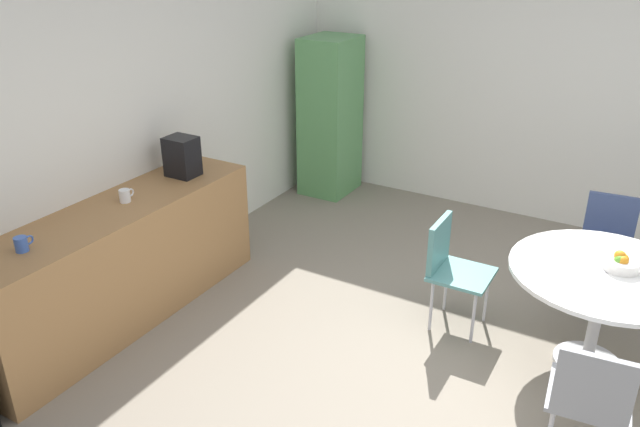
{
  "coord_description": "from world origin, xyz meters",
  "views": [
    {
      "loc": [
        -3.25,
        -0.69,
        2.73
      ],
      "look_at": [
        0.12,
        1.27,
        0.95
      ],
      "focal_mm": 35.36,
      "sensor_mm": 36.0,
      "label": 1
    }
  ],
  "objects_px": {
    "chair_navy": "(608,235)",
    "chair_gray": "(591,395)",
    "chair_teal": "(450,261)",
    "coffee_maker": "(182,157)",
    "mug_green": "(22,244)",
    "round_table": "(603,287)",
    "fruit_bowl": "(621,262)",
    "mug_red": "(125,196)",
    "mug_white": "(188,168)",
    "locker_cabinet": "(330,117)"
  },
  "relations": [
    {
      "from": "chair_gray",
      "to": "fruit_bowl",
      "type": "bearing_deg",
      "value": 1.37
    },
    {
      "from": "chair_teal",
      "to": "coffee_maker",
      "type": "distance_m",
      "value": 2.24
    },
    {
      "from": "locker_cabinet",
      "to": "round_table",
      "type": "bearing_deg",
      "value": -121.15
    },
    {
      "from": "chair_navy",
      "to": "chair_gray",
      "type": "bearing_deg",
      "value": -174.7
    },
    {
      "from": "locker_cabinet",
      "to": "round_table",
      "type": "relative_size",
      "value": 1.41
    },
    {
      "from": "locker_cabinet",
      "to": "coffee_maker",
      "type": "xyz_separation_m",
      "value": [
        -2.24,
        0.1,
        0.21
      ]
    },
    {
      "from": "chair_teal",
      "to": "mug_red",
      "type": "bearing_deg",
      "value": 115.05
    },
    {
      "from": "mug_red",
      "to": "fruit_bowl",
      "type": "bearing_deg",
      "value": -71.63
    },
    {
      "from": "chair_teal",
      "to": "mug_green",
      "type": "xyz_separation_m",
      "value": [
        -1.88,
        2.13,
        0.43
      ]
    },
    {
      "from": "mug_green",
      "to": "mug_red",
      "type": "height_order",
      "value": "same"
    },
    {
      "from": "fruit_bowl",
      "to": "locker_cabinet",
      "type": "bearing_deg",
      "value": 60.36
    },
    {
      "from": "chair_teal",
      "to": "mug_green",
      "type": "bearing_deg",
      "value": 131.43
    },
    {
      "from": "chair_gray",
      "to": "coffee_maker",
      "type": "distance_m",
      "value": 3.37
    },
    {
      "from": "chair_navy",
      "to": "fruit_bowl",
      "type": "relative_size",
      "value": 3.71
    },
    {
      "from": "round_table",
      "to": "chair_gray",
      "type": "height_order",
      "value": "chair_gray"
    },
    {
      "from": "chair_gray",
      "to": "fruit_bowl",
      "type": "xyz_separation_m",
      "value": [
        1.08,
        0.03,
        0.26
      ]
    },
    {
      "from": "mug_white",
      "to": "locker_cabinet",
      "type": "bearing_deg",
      "value": -2.51
    },
    {
      "from": "mug_white",
      "to": "coffee_maker",
      "type": "height_order",
      "value": "coffee_maker"
    },
    {
      "from": "round_table",
      "to": "mug_green",
      "type": "distance_m",
      "value": 3.69
    },
    {
      "from": "mug_green",
      "to": "locker_cabinet",
      "type": "bearing_deg",
      "value": -1.33
    },
    {
      "from": "chair_navy",
      "to": "mug_green",
      "type": "xyz_separation_m",
      "value": [
        -2.9,
        3.06,
        0.43
      ]
    },
    {
      "from": "chair_gray",
      "to": "mug_red",
      "type": "height_order",
      "value": "mug_red"
    },
    {
      "from": "chair_gray",
      "to": "mug_red",
      "type": "xyz_separation_m",
      "value": [
        0.0,
        3.27,
        0.43
      ]
    },
    {
      "from": "mug_green",
      "to": "coffee_maker",
      "type": "distance_m",
      "value": 1.5
    },
    {
      "from": "fruit_bowl",
      "to": "mug_white",
      "type": "relative_size",
      "value": 1.73
    },
    {
      "from": "mug_red",
      "to": "round_table",
      "type": "bearing_deg",
      "value": -72.31
    },
    {
      "from": "mug_red",
      "to": "coffee_maker",
      "type": "height_order",
      "value": "coffee_maker"
    },
    {
      "from": "mug_green",
      "to": "mug_red",
      "type": "xyz_separation_m",
      "value": [
        0.88,
        0.02,
        0.0
      ]
    },
    {
      "from": "mug_white",
      "to": "coffee_maker",
      "type": "xyz_separation_m",
      "value": [
        -0.06,
        0.0,
        0.11
      ]
    },
    {
      "from": "locker_cabinet",
      "to": "coffee_maker",
      "type": "bearing_deg",
      "value": 177.45
    },
    {
      "from": "chair_gray",
      "to": "mug_red",
      "type": "distance_m",
      "value": 3.3
    },
    {
      "from": "locker_cabinet",
      "to": "mug_red",
      "type": "relative_size",
      "value": 13.17
    },
    {
      "from": "mug_white",
      "to": "mug_green",
      "type": "distance_m",
      "value": 1.55
    },
    {
      "from": "round_table",
      "to": "mug_red",
      "type": "relative_size",
      "value": 9.33
    },
    {
      "from": "locker_cabinet",
      "to": "mug_green",
      "type": "bearing_deg",
      "value": 178.67
    },
    {
      "from": "chair_teal",
      "to": "coffee_maker",
      "type": "relative_size",
      "value": 2.59
    },
    {
      "from": "round_table",
      "to": "mug_green",
      "type": "relative_size",
      "value": 9.33
    },
    {
      "from": "locker_cabinet",
      "to": "chair_teal",
      "type": "height_order",
      "value": "locker_cabinet"
    },
    {
      "from": "round_table",
      "to": "fruit_bowl",
      "type": "distance_m",
      "value": 0.19
    },
    {
      "from": "round_table",
      "to": "mug_green",
      "type": "xyz_separation_m",
      "value": [
        -1.89,
        3.15,
        0.34
      ]
    },
    {
      "from": "mug_white",
      "to": "mug_red",
      "type": "xyz_separation_m",
      "value": [
        -0.68,
        0.01,
        0.0
      ]
    },
    {
      "from": "mug_green",
      "to": "chair_teal",
      "type": "bearing_deg",
      "value": -48.57
    },
    {
      "from": "chair_navy",
      "to": "mug_white",
      "type": "bearing_deg",
      "value": 113.73
    },
    {
      "from": "locker_cabinet",
      "to": "coffee_maker",
      "type": "height_order",
      "value": "locker_cabinet"
    },
    {
      "from": "round_table",
      "to": "fruit_bowl",
      "type": "xyz_separation_m",
      "value": [
        0.07,
        -0.07,
        0.17
      ]
    },
    {
      "from": "chair_gray",
      "to": "chair_teal",
      "type": "bearing_deg",
      "value": 47.98
    },
    {
      "from": "chair_navy",
      "to": "mug_green",
      "type": "distance_m",
      "value": 4.24
    },
    {
      "from": "mug_white",
      "to": "round_table",
      "type": "bearing_deg",
      "value": -83.97
    },
    {
      "from": "round_table",
      "to": "mug_white",
      "type": "height_order",
      "value": "mug_white"
    },
    {
      "from": "round_table",
      "to": "fruit_bowl",
      "type": "relative_size",
      "value": 5.39
    }
  ]
}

